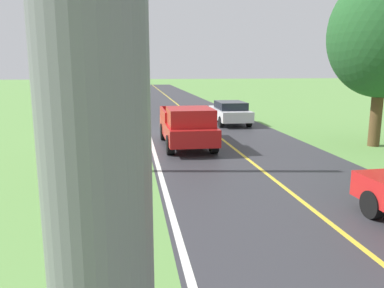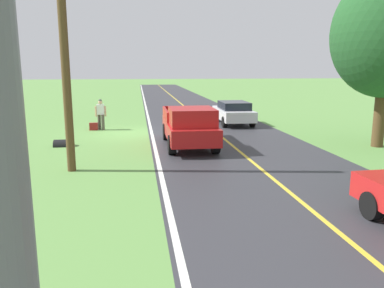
# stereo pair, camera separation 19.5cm
# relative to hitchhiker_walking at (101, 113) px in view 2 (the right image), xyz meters

# --- Properties ---
(ground_plane) EXTENTS (200.00, 200.00, 0.00)m
(ground_plane) POSITION_rel_hitchhiker_walking_xyz_m (-1.77, 1.39, -0.98)
(ground_plane) COLOR #609347
(road_surface) EXTENTS (7.36, 120.00, 0.00)m
(road_surface) POSITION_rel_hitchhiker_walking_xyz_m (-6.29, 1.39, -0.98)
(road_surface) COLOR #333338
(road_surface) RESTS_ON ground
(lane_edge_line) EXTENTS (0.16, 117.60, 0.00)m
(lane_edge_line) POSITION_rel_hitchhiker_walking_xyz_m (-2.79, 1.39, -0.98)
(lane_edge_line) COLOR silver
(lane_edge_line) RESTS_ON ground
(lane_centre_line) EXTENTS (0.14, 117.60, 0.00)m
(lane_centre_line) POSITION_rel_hitchhiker_walking_xyz_m (-6.29, 1.39, -0.98)
(lane_centre_line) COLOR gold
(lane_centre_line) RESTS_ON ground
(hitchhiker_walking) EXTENTS (0.62, 0.51, 1.75)m
(hitchhiker_walking) POSITION_rel_hitchhiker_walking_xyz_m (0.00, 0.00, 0.00)
(hitchhiker_walking) COLOR #4C473D
(hitchhiker_walking) RESTS_ON ground
(suitcase_carried) EXTENTS (0.46, 0.21, 0.42)m
(suitcase_carried) POSITION_rel_hitchhiker_walking_xyz_m (0.42, 0.09, -0.77)
(suitcase_carried) COLOR maroon
(suitcase_carried) RESTS_ON ground
(pickup_truck_passing) EXTENTS (2.11, 5.41, 1.82)m
(pickup_truck_passing) POSITION_rel_hitchhiker_walking_xyz_m (-4.32, 5.44, -0.01)
(pickup_truck_passing) COLOR #B21919
(pickup_truck_passing) RESTS_ON ground
(sedan_near_oncoming) EXTENTS (1.98, 4.42, 1.41)m
(sedan_near_oncoming) POSITION_rel_hitchhiker_walking_xyz_m (-7.98, -1.20, -0.23)
(sedan_near_oncoming) COLOR silver
(sedan_near_oncoming) RESTS_ON ground
(utility_pole_roadside) EXTENTS (0.28, 0.28, 8.89)m
(utility_pole_roadside) POSITION_rel_hitchhiker_walking_xyz_m (0.21, 8.88, 3.46)
(utility_pole_roadside) COLOR brown
(utility_pole_roadside) RESTS_ON ground
(drainage_culvert) EXTENTS (0.80, 0.60, 0.60)m
(drainage_culvert) POSITION_rel_hitchhiker_walking_xyz_m (1.29, 4.49, -0.98)
(drainage_culvert) COLOR black
(drainage_culvert) RESTS_ON ground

